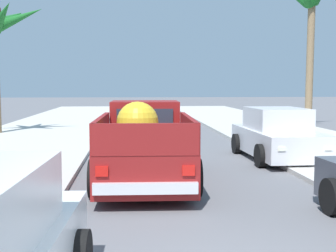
% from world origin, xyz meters
% --- Properties ---
extents(sidewalk_left, '(5.35, 60.00, 0.12)m').
position_xyz_m(sidewalk_left, '(-5.34, 12.00, 0.06)').
color(sidewalk_left, beige).
rests_on(sidewalk_left, ground).
extents(sidewalk_right, '(5.35, 60.00, 0.12)m').
position_xyz_m(sidewalk_right, '(5.34, 12.00, 0.06)').
color(sidewalk_right, beige).
rests_on(sidewalk_right, ground).
extents(curb_left, '(0.16, 60.00, 0.10)m').
position_xyz_m(curb_left, '(-4.06, 12.00, 0.05)').
color(curb_left, silver).
rests_on(curb_left, ground).
extents(curb_right, '(0.16, 60.00, 0.10)m').
position_xyz_m(curb_right, '(4.06, 12.00, 0.05)').
color(curb_right, silver).
rests_on(curb_right, ground).
extents(pickup_truck, '(2.33, 5.26, 1.88)m').
position_xyz_m(pickup_truck, '(-1.01, 6.64, 0.81)').
color(pickup_truck, maroon).
rests_on(pickup_truck, ground).
extents(car_left_mid, '(2.10, 4.29, 1.54)m').
position_xyz_m(car_left_mid, '(3.04, 9.49, 0.71)').
color(car_left_mid, silver).
rests_on(car_left_mid, ground).
extents(palm_tree_right_fore, '(3.55, 3.72, 7.76)m').
position_xyz_m(palm_tree_right_fore, '(7.75, 19.16, 6.26)').
color(palm_tree_right_fore, '#846B4C').
rests_on(palm_tree_right_fore, ground).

